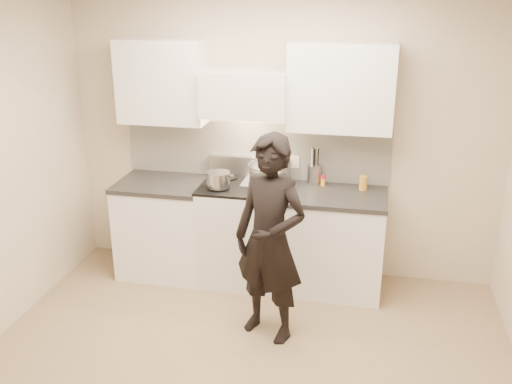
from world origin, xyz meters
TOP-DOWN VIEW (x-y plane):
  - ground_plane at (0.00, 0.00)m, footprint 4.00×4.00m
  - room_shell at (-0.06, 0.37)m, footprint 4.04×3.54m
  - stove at (-0.30, 1.42)m, footprint 0.76×0.65m
  - counter_right at (0.53, 1.43)m, footprint 0.92×0.67m
  - counter_left at (-1.08, 1.43)m, footprint 0.82×0.67m
  - wok at (-0.10, 1.57)m, footprint 0.37×0.45m
  - stock_pot at (-0.49, 1.28)m, footprint 0.29×0.23m
  - utensil_crock at (0.32, 1.66)m, footprint 0.13×0.13m
  - spice_jar at (0.41, 1.61)m, footprint 0.04×0.04m
  - oil_glass at (0.77, 1.58)m, footprint 0.07×0.07m
  - person at (0.11, 0.56)m, footprint 0.71×0.59m

SIDE VIEW (x-z plane):
  - ground_plane at x=0.00m, z-range 0.00..0.00m
  - counter_right at x=0.53m, z-range 0.00..0.92m
  - counter_left at x=-1.08m, z-range 0.00..0.92m
  - stove at x=-0.30m, z-range 0.00..0.95m
  - person at x=0.11m, z-range 0.00..1.65m
  - spice_jar at x=0.41m, z-range 0.92..1.02m
  - oil_glass at x=0.77m, z-range 0.92..1.05m
  - utensil_crock at x=0.32m, z-range 0.86..1.19m
  - stock_pot at x=-0.49m, z-range 0.96..1.10m
  - wok at x=-0.10m, z-range 0.91..1.20m
  - room_shell at x=-0.06m, z-range 0.25..2.95m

